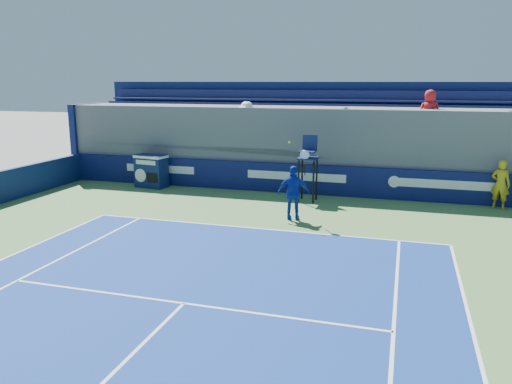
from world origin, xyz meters
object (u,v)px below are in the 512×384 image
(ball_person, at_px, (500,184))
(tennis_player, at_px, (294,193))
(umpire_chair, at_px, (308,161))
(match_clock, at_px, (151,170))

(ball_person, bearing_deg, tennis_player, 50.04)
(ball_person, relative_size, umpire_chair, 0.70)
(umpire_chair, bearing_deg, tennis_player, -88.47)
(match_clock, height_order, tennis_player, tennis_player)
(umpire_chair, xyz_separation_m, tennis_player, (0.07, -2.77, -0.62))
(ball_person, xyz_separation_m, match_clock, (-13.55, -0.23, -0.14))
(ball_person, relative_size, tennis_player, 0.68)
(umpire_chair, distance_m, tennis_player, 2.84)
(ball_person, relative_size, match_clock, 1.23)
(umpire_chair, height_order, tennis_player, tennis_player)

